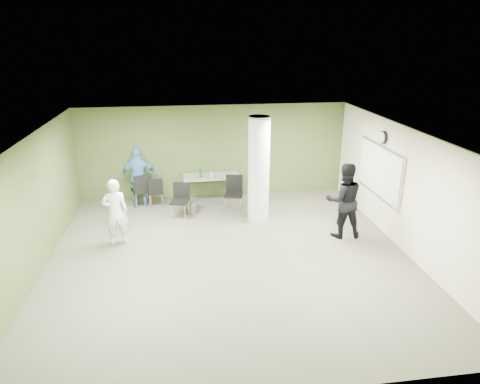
{
  "coord_description": "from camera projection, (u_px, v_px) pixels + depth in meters",
  "views": [
    {
      "loc": [
        -0.97,
        -8.47,
        4.67
      ],
      "look_at": [
        0.36,
        1.0,
        1.18
      ],
      "focal_mm": 32.0,
      "sensor_mm": 36.0,
      "label": 1
    }
  ],
  "objects": [
    {
      "name": "chair_table_right",
      "position": [
        234.0,
        190.0,
        12.05
      ],
      "size": [
        0.59,
        0.59,
        1.0
      ],
      "rotation": [
        0.0,
        0.0,
        -0.21
      ],
      "color": "black",
      "rests_on": "floor"
    },
    {
      "name": "chair_back_left",
      "position": [
        142.0,
        188.0,
        12.22
      ],
      "size": [
        0.65,
        0.65,
        1.01
      ],
      "rotation": [
        0.0,
        0.0,
        3.49
      ],
      "color": "black",
      "rests_on": "floor"
    },
    {
      "name": "floor",
      "position": [
        230.0,
        257.0,
        9.61
      ],
      "size": [
        8.0,
        8.0,
        0.0
      ],
      "primitive_type": "plane",
      "color": "#4D4B3C",
      "rests_on": "ground"
    },
    {
      "name": "wall_clock",
      "position": [
        383.0,
        137.0,
        10.43
      ],
      "size": [
        0.06,
        0.32,
        0.32
      ],
      "color": "black",
      "rests_on": "wall_right_cream"
    },
    {
      "name": "wall_left",
      "position": [
        33.0,
        209.0,
        8.6
      ],
      "size": [
        0.02,
        8.0,
        2.8
      ],
      "primitive_type": "cube",
      "color": "#435B2B",
      "rests_on": "floor"
    },
    {
      "name": "man_black",
      "position": [
        344.0,
        200.0,
        10.34
      ],
      "size": [
        0.95,
        0.76,
        1.88
      ],
      "primitive_type": "imported",
      "rotation": [
        0.0,
        0.0,
        3.08
      ],
      "color": "black",
      "rests_on": "floor"
    },
    {
      "name": "woman_white",
      "position": [
        115.0,
        212.0,
        10.02
      ],
      "size": [
        0.64,
        0.48,
        1.6
      ],
      "primitive_type": "imported",
      "rotation": [
        0.0,
        0.0,
        3.32
      ],
      "color": "white",
      "rests_on": "floor"
    },
    {
      "name": "chair_back_right",
      "position": [
        155.0,
        190.0,
        12.29
      ],
      "size": [
        0.49,
        0.49,
        0.88
      ],
      "rotation": [
        0.0,
        0.0,
        3.28
      ],
      "color": "black",
      "rests_on": "floor"
    },
    {
      "name": "chair_table_left",
      "position": [
        180.0,
        197.0,
        11.63
      ],
      "size": [
        0.58,
        0.58,
        0.93
      ],
      "rotation": [
        0.0,
        0.0,
        -0.28
      ],
      "color": "black",
      "rests_on": "floor"
    },
    {
      "name": "wall_back",
      "position": [
        214.0,
        152.0,
        12.85
      ],
      "size": [
        8.0,
        2.8,
        0.02
      ],
      "primitive_type": "cube",
      "rotation": [
        1.57,
        0.0,
        0.0
      ],
      "color": "#435B2B",
      "rests_on": "floor"
    },
    {
      "name": "man_blue",
      "position": [
        139.0,
        177.0,
        12.18
      ],
      "size": [
        1.09,
        0.55,
        1.79
      ],
      "primitive_type": "imported",
      "rotation": [
        0.0,
        0.0,
        3.25
      ],
      "color": "teal",
      "rests_on": "floor"
    },
    {
      "name": "wastebasket",
      "position": [
        192.0,
        208.0,
        11.93
      ],
      "size": [
        0.26,
        0.26,
        0.3
      ],
      "primitive_type": "cylinder",
      "color": "#4C4C4C",
      "rests_on": "floor"
    },
    {
      "name": "folding_table",
      "position": [
        212.0,
        177.0,
        12.63
      ],
      "size": [
        1.69,
        0.77,
        1.05
      ],
      "rotation": [
        0.0,
        0.0,
        0.02
      ],
      "color": "gray",
      "rests_on": "floor"
    },
    {
      "name": "ceiling",
      "position": [
        229.0,
        135.0,
        8.65
      ],
      "size": [
        8.0,
        8.0,
        0.0
      ],
      "primitive_type": "plane",
      "rotation": [
        3.14,
        0.0,
        0.0
      ],
      "color": "white",
      "rests_on": "wall_back"
    },
    {
      "name": "column",
      "position": [
        259.0,
        170.0,
        11.12
      ],
      "size": [
        0.56,
        0.56,
        2.8
      ],
      "primitive_type": "cylinder",
      "color": "silver",
      "rests_on": "floor"
    },
    {
      "name": "whiteboard",
      "position": [
        379.0,
        171.0,
        10.73
      ],
      "size": [
        0.05,
        2.3,
        1.3
      ],
      "color": "silver",
      "rests_on": "wall_right_cream"
    },
    {
      "name": "wall_right_cream",
      "position": [
        405.0,
        190.0,
        9.65
      ],
      "size": [
        0.02,
        8.0,
        2.8
      ],
      "primitive_type": "cube",
      "color": "beige",
      "rests_on": "floor"
    }
  ]
}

